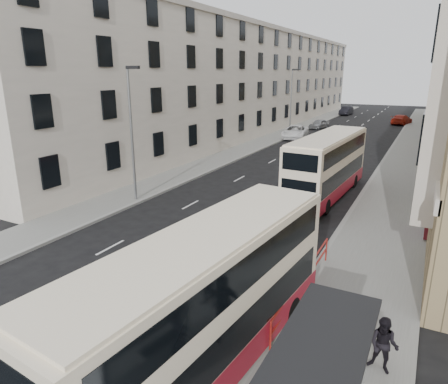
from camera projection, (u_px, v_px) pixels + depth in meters
The scene contains 18 objects.
ground at pixel (46, 341), 12.07m from camera, with size 200.00×200.00×0.00m, color black.
pavement_right at pixel (406, 166), 34.00m from camera, with size 4.00×120.00×0.15m, color slate.
pavement_left at pixel (241, 151), 40.84m from camera, with size 3.00×120.00×0.15m, color slate.
kerb_right at pixel (381, 164), 34.88m from camera, with size 0.25×120.00×0.15m, color gray.
kerb_left at pixel (255, 152), 40.18m from camera, with size 0.25×120.00×0.15m, color gray.
road_markings at pixel (346, 136), 50.29m from camera, with size 10.00×110.00×0.01m, color silver, non-canonical shape.
terrace_left at pixel (251, 82), 54.76m from camera, with size 9.18×79.00×13.25m.
guard_railing at pixel (304, 279), 13.95m from camera, with size 0.06×6.56×1.01m.
street_lamp_near at pixel (132, 127), 23.72m from camera, with size 0.93×0.18×8.00m.
street_lamp_far at pixel (292, 99), 49.21m from camera, with size 0.93×0.18×8.00m.
double_decker_front at pixel (207, 304), 10.36m from camera, with size 3.26×10.19×4.00m.
double_decker_rear at pixel (327, 166), 25.36m from camera, with size 2.95×10.27×4.05m.
pedestrian_mid at pixel (384, 345), 10.45m from camera, with size 0.77×0.60×1.58m, color black.
pedestrian_far at pixel (330, 341), 10.45m from camera, with size 1.06×0.44×1.80m, color black.
white_van at pixel (295, 132), 48.53m from camera, with size 2.64×5.72×1.59m, color white.
car_silver at pixel (319, 124), 56.89m from camera, with size 1.56×3.89×1.32m, color #9B9EA3.
car_dark at pixel (346, 111), 74.92m from camera, with size 1.68×4.83×1.59m, color black.
car_red at pixel (401, 120), 61.44m from camera, with size 2.08×5.12×1.49m, color #A82010.
Camera 1 is at (9.50, -6.61, 7.81)m, focal length 32.00 mm.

